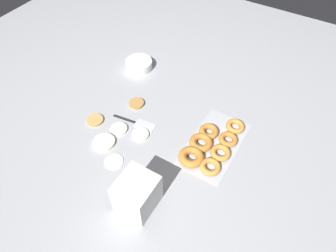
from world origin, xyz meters
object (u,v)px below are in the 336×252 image
spatula (140,124)px  container_stack (137,194)px  pancake_0 (140,135)px  batter_bowl (139,64)px  pancake_3 (95,120)px  donut_tray (211,146)px  pancake_5 (136,103)px  pancake_1 (119,129)px  pancake_2 (104,142)px  pancake_4 (114,161)px

spatula → container_stack: bearing=-64.1°
pancake_0 → container_stack: size_ratio=0.50×
container_stack → pancake_0: bearing=33.2°
pancake_0 → batter_bowl: (0.43, 0.30, 0.02)m
pancake_3 → container_stack: (-0.26, -0.45, 0.08)m
donut_tray → pancake_5: bearing=83.2°
donut_tray → batter_bowl: bearing=63.1°
pancake_1 → donut_tray: donut_tray is taller
container_stack → pancake_2: bearing=61.7°
container_stack → spatula: container_stack is taller
pancake_2 → pancake_4: bearing=-120.3°
pancake_5 → container_stack: 0.58m
donut_tray → spatula: donut_tray is taller
pancake_1 → pancake_2: size_ratio=0.81×
pancake_5 → spatula: 0.14m
pancake_0 → pancake_4: size_ratio=0.95×
pancake_5 → container_stack: bearing=-144.2°
container_stack → spatula: 0.44m
pancake_5 → batter_bowl: batter_bowl is taller
pancake_5 → pancake_0: bearing=-139.9°
pancake_5 → batter_bowl: (0.26, 0.17, 0.02)m
batter_bowl → container_stack: (-0.73, -0.50, 0.06)m
pancake_1 → pancake_5: bearing=7.8°
pancake_0 → pancake_3: (-0.04, 0.25, 0.00)m
pancake_0 → pancake_3: pancake_3 is taller
pancake_3 → pancake_4: size_ratio=0.98×
pancake_4 → spatula: 0.25m
pancake_4 → batter_bowl: bearing=24.9°
pancake_4 → batter_bowl: batter_bowl is taller
pancake_2 → container_stack: container_stack is taller
donut_tray → spatula: (-0.05, 0.37, -0.02)m
pancake_4 → container_stack: bearing=-117.2°
donut_tray → pancake_0: bearing=108.3°
pancake_3 → container_stack: size_ratio=0.52×
donut_tray → pancake_4: bearing=131.2°
pancake_4 → pancake_0: bearing=-4.6°
pancake_5 → pancake_1: bearing=-172.2°
pancake_5 → container_stack: size_ratio=0.49×
pancake_1 → pancake_2: (-0.10, 0.01, 0.00)m
pancake_0 → pancake_5: 0.21m
pancake_1 → pancake_4: size_ratio=0.96×
pancake_2 → pancake_5: (0.29, 0.02, -0.00)m
pancake_2 → container_stack: bearing=-118.3°
pancake_4 → batter_bowl: (0.62, 0.29, 0.02)m
pancake_2 → pancake_3: (0.09, 0.13, -0.00)m
pancake_1 → donut_tray: 0.46m
pancake_3 → pancake_5: 0.24m
container_stack → pancake_1: bearing=48.3°
donut_tray → spatula: bearing=97.4°
pancake_4 → pancake_3: bearing=57.9°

